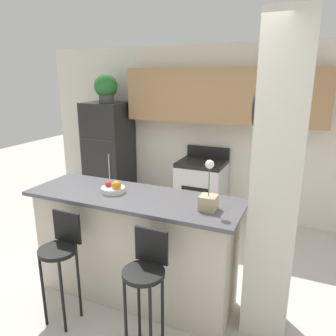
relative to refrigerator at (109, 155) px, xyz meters
name	(u,v)px	position (x,y,z in m)	size (l,w,h in m)	color
ground_plane	(136,294)	(1.56, -1.95, -0.85)	(14.00, 14.00, 0.00)	beige
wall_back	(214,117)	(1.66, 0.29, 0.67)	(5.60, 0.38, 2.55)	silver
pillar_right	(276,187)	(2.79, -1.88, 0.43)	(0.38, 0.32, 2.55)	silver
counter_bar	(134,246)	(1.56, -1.95, -0.32)	(2.01, 0.68, 1.05)	beige
refrigerator	(109,155)	(0.00, 0.00, 0.00)	(0.66, 0.65, 1.70)	black
stove_range	(201,190)	(1.59, 0.03, -0.39)	(0.66, 0.61, 1.07)	silver
bar_stool_left	(61,252)	(1.15, -2.49, -0.19)	(0.32, 0.32, 0.99)	black
bar_stool_right	(146,275)	(1.96, -2.49, -0.19)	(0.32, 0.32, 0.99)	black
potted_plant_on_fridge	(106,87)	(0.00, 0.00, 1.08)	(0.36, 0.36, 0.43)	#4C4C51
orchid_vase	(208,198)	(2.29, -1.99, 0.30)	(0.14, 0.14, 0.42)	tan
fruit_bowl	(113,189)	(1.35, -1.96, 0.24)	(0.22, 0.22, 0.12)	silver
trash_bin	(133,202)	(0.55, -0.22, -0.66)	(0.28, 0.28, 0.38)	black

